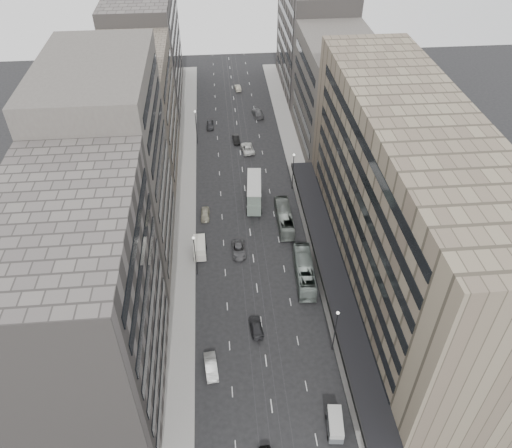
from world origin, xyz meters
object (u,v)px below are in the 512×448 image
object	(u,v)px
sedan_1	(211,367)
vw_microbus	(335,424)
double_decker	(254,192)
bus_near	(304,271)
panel_van	(200,248)
sedan_2	(239,250)
bus_far	(284,218)

from	to	relation	value
sedan_1	vw_microbus	bearing A→B (deg)	-39.11
double_decker	bus_near	bearing A→B (deg)	-67.88
panel_van	sedan_2	xyz separation A→B (m)	(6.75, -0.19, -0.88)
sedan_1	sedan_2	xyz separation A→B (m)	(5.30, 23.49, -0.07)
double_decker	sedan_2	size ratio (longest dim) A/B	1.94
bus_far	sedan_1	distance (m)	33.80
vw_microbus	panel_van	xyz separation A→B (m)	(-16.65, 33.71, 0.31)
bus_near	sedan_2	size ratio (longest dim) A/B	2.34
bus_far	double_decker	size ratio (longest dim) A/B	1.13
bus_near	panel_van	xyz separation A→B (m)	(-17.14, 7.33, -0.06)
bus_far	panel_van	xyz separation A→B (m)	(-15.72, -6.94, 0.05)
bus_far	panel_van	size ratio (longest dim) A/B	2.40
bus_near	panel_van	bearing A→B (deg)	-19.78
bus_near	bus_far	bearing A→B (deg)	-80.95
bus_far	sedan_2	world-z (taller)	bus_far
sedan_1	panel_van	bearing A→B (deg)	87.82
bus_far	double_decker	xyz separation A→B (m)	(-5.05, 6.90, 1.28)
bus_near	bus_far	distance (m)	14.35
panel_van	sedan_2	bearing A→B (deg)	-2.66
vw_microbus	sedan_1	bearing A→B (deg)	153.37
bus_near	sedan_2	bearing A→B (deg)	-31.12
vw_microbus	sedan_2	xyz separation A→B (m)	(-9.90, 33.52, -0.57)
double_decker	panel_van	xyz separation A→B (m)	(-10.67, -13.84, -1.23)
bus_far	panel_van	world-z (taller)	bus_far
double_decker	panel_van	size ratio (longest dim) A/B	2.12
double_decker	sedan_2	distance (m)	14.73
vw_microbus	sedan_2	bearing A→B (deg)	113.24
bus_far	double_decker	world-z (taller)	double_decker
vw_microbus	sedan_1	world-z (taller)	vw_microbus
bus_far	sedan_1	size ratio (longest dim) A/B	2.35
sedan_2	sedan_1	bearing A→B (deg)	-103.12
panel_van	sedan_2	size ratio (longest dim) A/B	0.91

